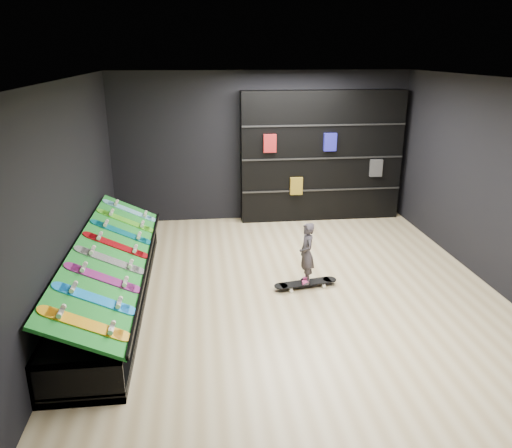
{
  "coord_description": "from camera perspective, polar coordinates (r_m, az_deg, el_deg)",
  "views": [
    {
      "loc": [
        -1.29,
        -6.49,
        3.34
      ],
      "look_at": [
        -0.5,
        0.2,
        1.0
      ],
      "focal_mm": 35.0,
      "sensor_mm": 36.0,
      "label": 1
    }
  ],
  "objects": [
    {
      "name": "display_board_5",
      "position": [
        7.85,
        -15.11,
        -0.91
      ],
      "size": [
        0.93,
        0.22,
        0.5
      ],
      "primitive_type": null,
      "rotation": [
        0.0,
        0.44,
        0.0
      ],
      "color": "#0C8C99",
      "rests_on": "turf_ramp"
    },
    {
      "name": "child",
      "position": [
        7.39,
        5.76,
        -4.68
      ],
      "size": [
        0.16,
        0.22,
        0.56
      ],
      "primitive_type": "imported",
      "rotation": [
        0.0,
        0.0,
        -1.53
      ],
      "color": "black",
      "rests_on": "floor_skateboard"
    },
    {
      "name": "wall_left",
      "position": [
        6.96,
        -20.71,
        2.56
      ],
      "size": [
        0.02,
        7.0,
        3.0
      ],
      "primitive_type": "cube",
      "color": "black",
      "rests_on": "ground"
    },
    {
      "name": "ceiling",
      "position": [
        6.63,
        4.68,
        16.15
      ],
      "size": [
        6.0,
        7.0,
        0.01
      ],
      "primitive_type": "cube",
      "color": "white",
      "rests_on": "ground"
    },
    {
      "name": "display_board_4",
      "position": [
        7.34,
        -15.67,
        -2.35
      ],
      "size": [
        0.93,
        0.22,
        0.5
      ],
      "primitive_type": null,
      "rotation": [
        0.0,
        0.44,
        0.0
      ],
      "color": "red",
      "rests_on": "turf_ramp"
    },
    {
      "name": "display_rack",
      "position": [
        7.3,
        -16.12,
        -6.71
      ],
      "size": [
        0.9,
        4.5,
        0.5
      ],
      "primitive_type": null,
      "color": "black",
      "rests_on": "ground"
    },
    {
      "name": "wall_front",
      "position": [
        3.74,
        14.7,
        -10.97
      ],
      "size": [
        6.0,
        0.02,
        3.0
      ],
      "primitive_type": "cube",
      "color": "black",
      "rests_on": "ground"
    },
    {
      "name": "display_board_6",
      "position": [
        8.36,
        -14.63,
        0.36
      ],
      "size": [
        0.93,
        0.22,
        0.5
      ],
      "primitive_type": null,
      "rotation": [
        0.0,
        0.44,
        0.0
      ],
      "color": "green",
      "rests_on": "turf_ramp"
    },
    {
      "name": "display_board_2",
      "position": [
        6.36,
        -17.04,
        -5.9
      ],
      "size": [
        0.93,
        0.22,
        0.5
      ],
      "primitive_type": null,
      "rotation": [
        0.0,
        0.44,
        0.0
      ],
      "color": "#2626BF",
      "rests_on": "turf_ramp"
    },
    {
      "name": "display_board_3",
      "position": [
        6.85,
        -16.31,
        -4.0
      ],
      "size": [
        0.93,
        0.22,
        0.5
      ],
      "primitive_type": null,
      "rotation": [
        0.0,
        0.44,
        0.0
      ],
      "color": "black",
      "rests_on": "turf_ramp"
    },
    {
      "name": "back_shelving",
      "position": [
        10.33,
        7.47,
        7.66
      ],
      "size": [
        3.28,
        0.38,
        2.63
      ],
      "primitive_type": "cube",
      "color": "black",
      "rests_on": "ground"
    },
    {
      "name": "turf_ramp",
      "position": [
        7.11,
        -16.06,
        -3.35
      ],
      "size": [
        0.92,
        4.5,
        0.46
      ],
      "primitive_type": "cube",
      "rotation": [
        0.0,
        0.44,
        0.0
      ],
      "color": "#116C1D",
      "rests_on": "display_rack"
    },
    {
      "name": "wall_back",
      "position": [
        10.24,
        0.61,
        8.79
      ],
      "size": [
        6.0,
        0.02,
        3.0
      ],
      "primitive_type": "cube",
      "color": "black",
      "rests_on": "ground"
    },
    {
      "name": "display_board_0",
      "position": [
        5.41,
        -18.94,
        -10.73
      ],
      "size": [
        0.93,
        0.22,
        0.5
      ],
      "primitive_type": null,
      "rotation": [
        0.0,
        0.44,
        0.0
      ],
      "color": "orange",
      "rests_on": "turf_ramp"
    },
    {
      "name": "wall_right",
      "position": [
        8.0,
        26.0,
        3.89
      ],
      "size": [
        0.02,
        7.0,
        3.0
      ],
      "primitive_type": "cube",
      "color": "black",
      "rests_on": "ground"
    },
    {
      "name": "display_board_7",
      "position": [
        8.87,
        -14.2,
        1.48
      ],
      "size": [
        0.93,
        0.22,
        0.5
      ],
      "primitive_type": null,
      "rotation": [
        0.0,
        0.44,
        0.0
      ],
      "color": "#0CB2E5",
      "rests_on": "turf_ramp"
    },
    {
      "name": "display_board_1",
      "position": [
        5.88,
        -17.91,
        -8.12
      ],
      "size": [
        0.93,
        0.22,
        0.5
      ],
      "primitive_type": null,
      "rotation": [
        0.0,
        0.44,
        0.0
      ],
      "color": "blue",
      "rests_on": "turf_ramp"
    },
    {
      "name": "floor",
      "position": [
        7.42,
        4.06,
        -7.68
      ],
      "size": [
        6.0,
        7.0,
        0.01
      ],
      "primitive_type": "cube",
      "color": "tan",
      "rests_on": "ground"
    },
    {
      "name": "floor_skateboard",
      "position": [
        7.52,
        5.68,
        -6.9
      ],
      "size": [
        1.0,
        0.39,
        0.09
      ],
      "primitive_type": null,
      "rotation": [
        0.0,
        0.0,
        0.18
      ],
      "color": "black",
      "rests_on": "ground"
    }
  ]
}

